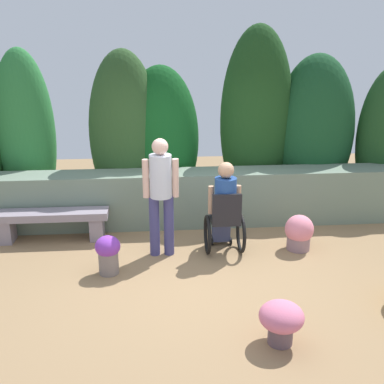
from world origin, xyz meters
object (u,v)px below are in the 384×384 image
(flower_pot_terracotta_by_wall, at_px, (108,252))
(stone_bench, at_px, (51,220))
(flower_pot_red_accent, at_px, (281,320))
(person_in_wheelchair, at_px, (224,210))
(flower_pot_purple_near, at_px, (299,232))
(person_standing_companion, at_px, (161,190))

(flower_pot_terracotta_by_wall, bearing_deg, stone_bench, 129.36)
(flower_pot_terracotta_by_wall, xyz_separation_m, flower_pot_red_accent, (1.82, -1.63, -0.03))
(stone_bench, xyz_separation_m, person_in_wheelchair, (2.52, -0.61, 0.30))
(flower_pot_purple_near, xyz_separation_m, flower_pot_red_accent, (-0.85, -2.14, 0.01))
(flower_pot_red_accent, bearing_deg, flower_pot_terracotta_by_wall, 138.20)
(stone_bench, height_order, flower_pot_purple_near, flower_pot_purple_near)
(person_standing_companion, distance_m, flower_pot_purple_near, 2.09)
(stone_bench, height_order, person_in_wheelchair, person_in_wheelchair)
(stone_bench, xyz_separation_m, person_standing_companion, (1.64, -0.63, 0.64))
(person_in_wheelchair, bearing_deg, person_standing_companion, 177.89)
(person_in_wheelchair, relative_size, person_standing_companion, 0.80)
(person_in_wheelchair, xyz_separation_m, flower_pot_purple_near, (1.09, -0.03, -0.36))
(person_standing_companion, bearing_deg, flower_pot_purple_near, 6.19)
(stone_bench, bearing_deg, flower_pot_red_accent, -50.04)
(flower_pot_purple_near, relative_size, flower_pot_terracotta_by_wall, 1.00)
(flower_pot_terracotta_by_wall, bearing_deg, flower_pot_purple_near, 10.76)
(person_standing_companion, relative_size, flower_pot_purple_near, 3.21)
(person_standing_companion, bearing_deg, flower_pot_red_accent, -56.13)
(stone_bench, distance_m, flower_pot_terracotta_by_wall, 1.48)
(person_standing_companion, relative_size, flower_pot_terracotta_by_wall, 3.22)
(person_in_wheelchair, bearing_deg, flower_pot_terracotta_by_wall, -165.05)
(flower_pot_purple_near, bearing_deg, person_in_wheelchair, 178.57)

